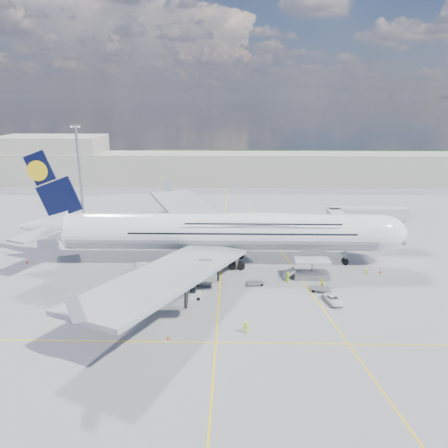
{
  "coord_description": "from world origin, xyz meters",
  "views": [
    {
      "loc": [
        2.31,
        -73.18,
        32.46
      ],
      "look_at": [
        0.53,
        8.0,
        8.93
      ],
      "focal_mm": 35.0,
      "sensor_mm": 36.0,
      "label": 1
    }
  ],
  "objects_px": {
    "dolly_nose_near": "(255,283)",
    "catering_truck_outer": "(161,221)",
    "dolly_row_a": "(76,312)",
    "service_van": "(333,299)",
    "crew_wing": "(142,277)",
    "crew_loader": "(322,284)",
    "dolly_back": "(142,268)",
    "cone_wing_left_inner": "(184,234)",
    "cone_wing_right_outer": "(168,338)",
    "baggage_tug": "(193,295)",
    "cone_wing_left_outer": "(170,220)",
    "dolly_row_b": "(132,290)",
    "cone_wing_right_inner": "(141,296)",
    "cone_nose": "(380,272)",
    "jet_bridge": "(357,218)",
    "dolly_row_c": "(204,280)",
    "light_mast": "(80,171)",
    "airliner": "(223,231)",
    "crew_nose": "(366,271)",
    "cargo_loader": "(310,272)",
    "catering_truck_inner": "(177,232)",
    "crew_van": "(287,277)",
    "cone_tail": "(27,262)",
    "dolly_nose_far": "(321,289)",
    "crew_tug": "(246,328)"
  },
  "relations": [
    {
      "from": "cone_nose",
      "to": "light_mast",
      "type": "bearing_deg",
      "value": 150.79
    },
    {
      "from": "cargo_loader",
      "to": "baggage_tug",
      "type": "bearing_deg",
      "value": -155.93
    },
    {
      "from": "catering_truck_inner",
      "to": "cone_wing_right_inner",
      "type": "distance_m",
      "value": 31.93
    },
    {
      "from": "dolly_row_a",
      "to": "dolly_row_b",
      "type": "relative_size",
      "value": 0.84
    },
    {
      "from": "cargo_loader",
      "to": "service_van",
      "type": "bearing_deg",
      "value": -79.33
    },
    {
      "from": "dolly_nose_far",
      "to": "catering_truck_outer",
      "type": "relative_size",
      "value": 0.56
    },
    {
      "from": "cone_wing_left_inner",
      "to": "service_van",
      "type": "bearing_deg",
      "value": -51.86
    },
    {
      "from": "light_mast",
      "to": "dolly_nose_near",
      "type": "relative_size",
      "value": 7.75
    },
    {
      "from": "cargo_loader",
      "to": "crew_tug",
      "type": "distance_m",
      "value": 24.01
    },
    {
      "from": "dolly_row_a",
      "to": "cone_nose",
      "type": "xyz_separation_m",
      "value": [
        52.37,
        18.87,
        -0.58
      ]
    },
    {
      "from": "service_van",
      "to": "crew_loader",
      "type": "distance_m",
      "value": 5.49
    },
    {
      "from": "crew_nose",
      "to": "crew_loader",
      "type": "height_order",
      "value": "crew_loader"
    },
    {
      "from": "dolly_row_b",
      "to": "jet_bridge",
      "type": "bearing_deg",
      "value": 28.3
    },
    {
      "from": "dolly_row_b",
      "to": "cone_wing_right_inner",
      "type": "relative_size",
      "value": 6.6
    },
    {
      "from": "crew_loader",
      "to": "crew_wing",
      "type": "height_order",
      "value": "crew_loader"
    },
    {
      "from": "dolly_back",
      "to": "cone_wing_left_inner",
      "type": "xyz_separation_m",
      "value": [
        5.51,
        24.04,
        -0.75
      ]
    },
    {
      "from": "baggage_tug",
      "to": "cone_wing_left_outer",
      "type": "height_order",
      "value": "baggage_tug"
    },
    {
      "from": "crew_nose",
      "to": "cone_wing_left_outer",
      "type": "distance_m",
      "value": 56.53
    },
    {
      "from": "airliner",
      "to": "catering_truck_inner",
      "type": "distance_m",
      "value": 20.18
    },
    {
      "from": "cone_wing_left_inner",
      "to": "cone_wing_left_outer",
      "type": "distance_m",
      "value": 14.01
    },
    {
      "from": "airliner",
      "to": "crew_nose",
      "type": "relative_size",
      "value": 51.89
    },
    {
      "from": "crew_nose",
      "to": "cone_wing_right_outer",
      "type": "relative_size",
      "value": 2.54
    },
    {
      "from": "catering_truck_outer",
      "to": "airliner",
      "type": "bearing_deg",
      "value": -24.45
    },
    {
      "from": "jet_bridge",
      "to": "catering_truck_inner",
      "type": "xyz_separation_m",
      "value": [
        -40.95,
        4.91,
        -5.1
      ]
    },
    {
      "from": "light_mast",
      "to": "airliner",
      "type": "bearing_deg",
      "value": -41.0
    },
    {
      "from": "crew_tug",
      "to": "cone_nose",
      "type": "xyz_separation_m",
      "value": [
        26.47,
        23.03,
        -0.62
      ]
    },
    {
      "from": "dolly_nose_near",
      "to": "catering_truck_outer",
      "type": "height_order",
      "value": "catering_truck_outer"
    },
    {
      "from": "dolly_row_a",
      "to": "service_van",
      "type": "height_order",
      "value": "dolly_row_a"
    },
    {
      "from": "dolly_nose_near",
      "to": "cone_wing_right_outer",
      "type": "distance_m",
      "value": 22.88
    },
    {
      "from": "jet_bridge",
      "to": "dolly_row_c",
      "type": "relative_size",
      "value": 6.21
    },
    {
      "from": "baggage_tug",
      "to": "crew_wing",
      "type": "xyz_separation_m",
      "value": [
        -9.99,
        7.3,
        0.02
      ]
    },
    {
      "from": "light_mast",
      "to": "dolly_nose_far",
      "type": "xyz_separation_m",
      "value": [
        57.63,
        -47.94,
        -12.82
      ]
    },
    {
      "from": "baggage_tug",
      "to": "dolly_nose_near",
      "type": "bearing_deg",
      "value": 25.8
    },
    {
      "from": "light_mast",
      "to": "cone_wing_right_inner",
      "type": "distance_m",
      "value": 58.99
    },
    {
      "from": "catering_truck_outer",
      "to": "cone_tail",
      "type": "bearing_deg",
      "value": -99.59
    },
    {
      "from": "crew_loader",
      "to": "cone_nose",
      "type": "relative_size",
      "value": 2.9
    },
    {
      "from": "cone_wing_left_outer",
      "to": "cone_wing_right_outer",
      "type": "bearing_deg",
      "value": -82.32
    },
    {
      "from": "crew_van",
      "to": "cone_wing_right_outer",
      "type": "relative_size",
      "value": 3.16
    },
    {
      "from": "airliner",
      "to": "dolly_nose_near",
      "type": "height_order",
      "value": "airliner"
    },
    {
      "from": "airliner",
      "to": "cone_tail",
      "type": "relative_size",
      "value": 131.63
    },
    {
      "from": "dolly_row_b",
      "to": "cone_tail",
      "type": "bearing_deg",
      "value": 147.19
    },
    {
      "from": "crew_wing",
      "to": "dolly_back",
      "type": "bearing_deg",
      "value": 19.49
    },
    {
      "from": "airliner",
      "to": "cone_nose",
      "type": "height_order",
      "value": "airliner"
    },
    {
      "from": "dolly_row_b",
      "to": "cone_nose",
      "type": "bearing_deg",
      "value": 11.24
    },
    {
      "from": "cargo_loader",
      "to": "catering_truck_outer",
      "type": "relative_size",
      "value": 1.26
    },
    {
      "from": "dolly_row_c",
      "to": "dolly_nose_near",
      "type": "bearing_deg",
      "value": 15.68
    },
    {
      "from": "cone_wing_left_outer",
      "to": "crew_van",
      "type": "bearing_deg",
      "value": -56.24
    },
    {
      "from": "crew_wing",
      "to": "crew_loader",
      "type": "bearing_deg",
      "value": -87.08
    },
    {
      "from": "crew_wing",
      "to": "cone_wing_left_outer",
      "type": "height_order",
      "value": "crew_wing"
    },
    {
      "from": "cargo_loader",
      "to": "dolly_row_c",
      "type": "distance_m",
      "value": 20.11
    }
  ]
}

